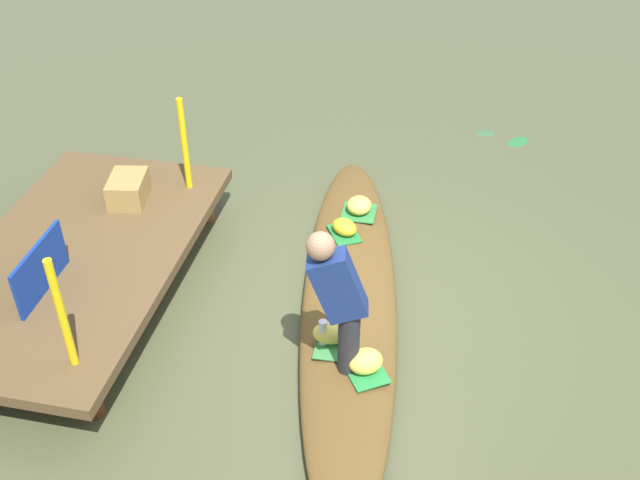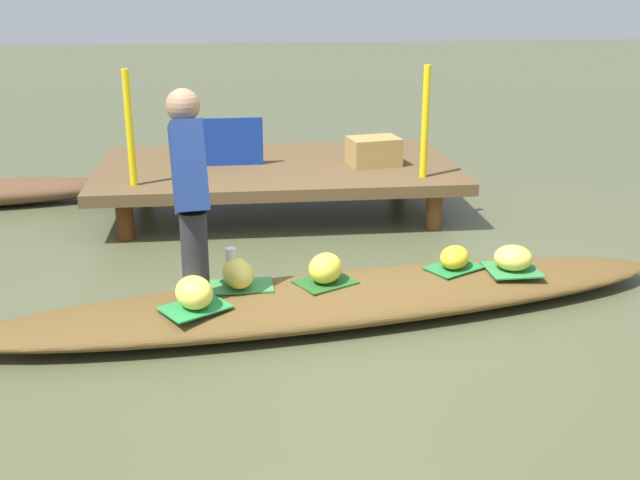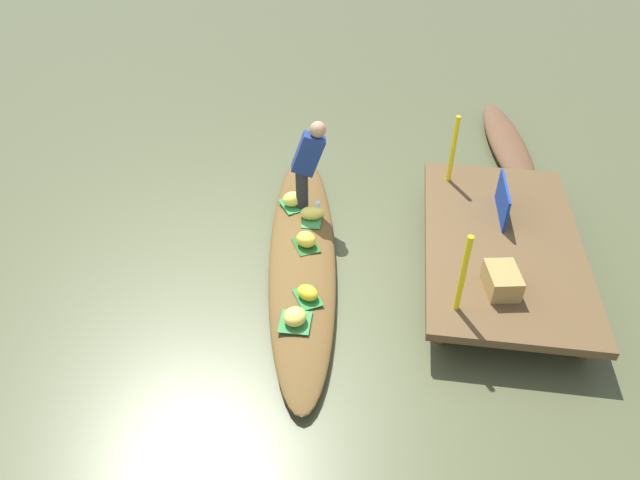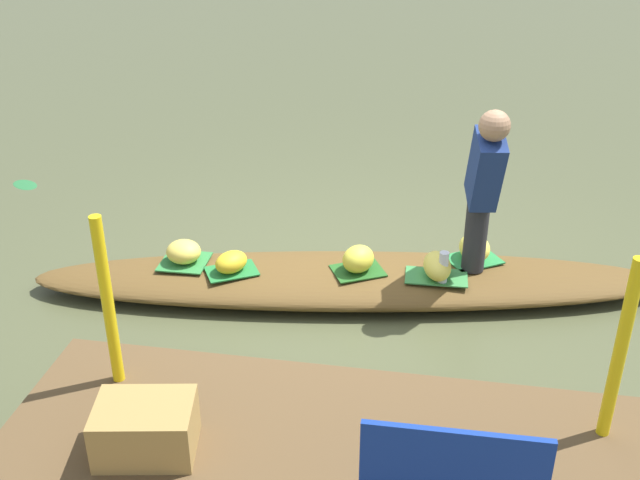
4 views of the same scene
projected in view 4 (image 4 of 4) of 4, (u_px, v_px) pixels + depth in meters
The scene contains 19 objects.
canal_water at pixel (350, 292), 5.50m from camera, with size 40.00×40.00×0.00m, color #4B4F32.
vendor_boat at pixel (350, 280), 5.46m from camera, with size 4.56×0.80×0.20m, color brown.
leaf_mat_0 at pixel (232, 271), 5.36m from camera, with size 0.35×0.24×0.01m, color #227635.
banana_bunch_0 at pixel (231, 262), 5.33m from camera, with size 0.25×0.19×0.15m, color yellow.
leaf_mat_1 at pixel (358, 271), 5.37m from camera, with size 0.35×0.27×0.01m, color #22591F.
banana_bunch_1 at pixel (358, 259), 5.32m from camera, with size 0.25×0.21×0.19m, color yellow.
leaf_mat_2 at pixel (436, 277), 5.29m from camera, with size 0.43×0.24×0.01m, color #378040.
banana_bunch_2 at pixel (437, 266), 5.25m from camera, with size 0.31×0.19×0.18m, color #EBD654.
leaf_mat_3 at pixel (185, 262), 5.48m from camera, with size 0.33×0.33×0.01m, color #2F7D3B.
banana_bunch_3 at pixel (184, 252), 5.45m from camera, with size 0.24×0.25×0.17m, color #F1D353.
leaf_mat_4 at pixel (473, 259), 5.51m from camera, with size 0.37×0.27×0.01m, color #278440.
banana_bunch_4 at pixel (474, 248), 5.47m from camera, with size 0.26×0.21×0.19m, color #F9E756.
vendor_person at pixel (484, 183), 5.01m from camera, with size 0.25×0.46×1.23m.
water_bottle at pixel (443, 268), 5.17m from camera, with size 0.07×0.07×0.24m, color silver.
market_banner at pixel (453, 472), 3.04m from camera, with size 0.75×0.03×0.43m, color navy.
railing_post_west at pixel (620, 351), 3.35m from camera, with size 0.06×0.06×0.93m, color yellow.
railing_post_east at pixel (108, 302), 3.71m from camera, with size 0.06×0.06×0.93m, color yellow.
produce_crate at pixel (146, 428), 3.40m from camera, with size 0.44×0.32×0.25m, color #A27F43.
drifting_plant_1 at pixel (25, 184), 7.26m from camera, with size 0.31×0.18×0.01m, color #286D39.
Camera 4 is at (-0.59, 4.69, 2.86)m, focal length 42.60 mm.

